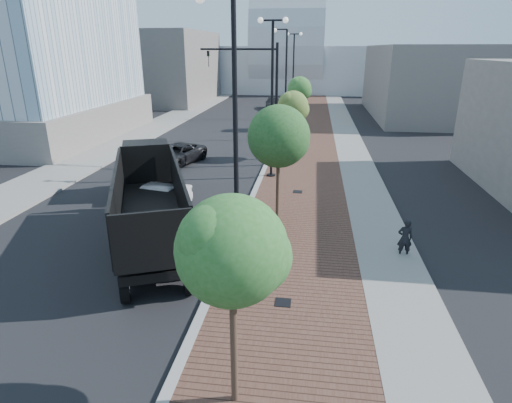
# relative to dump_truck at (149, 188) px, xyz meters

# --- Properties ---
(sidewalk) EXTENTS (7.00, 140.00, 0.12)m
(sidewalk) POSITION_rel_dump_truck_xyz_m (8.06, 25.10, -1.32)
(sidewalk) COLOR #4C2D23
(sidewalk) RESTS_ON ground
(concrete_strip) EXTENTS (2.40, 140.00, 0.13)m
(concrete_strip) POSITION_rel_dump_truck_xyz_m (10.76, 25.10, -1.31)
(concrete_strip) COLOR slate
(concrete_strip) RESTS_ON ground
(curb) EXTENTS (0.30, 140.00, 0.14)m
(curb) POSITION_rel_dump_truck_xyz_m (4.56, 25.10, -1.31)
(curb) COLOR gray
(curb) RESTS_ON ground
(west_sidewalk) EXTENTS (4.00, 140.00, 0.12)m
(west_sidewalk) POSITION_rel_dump_truck_xyz_m (-8.44, 25.10, -1.32)
(west_sidewalk) COLOR slate
(west_sidewalk) RESTS_ON ground
(dump_truck) EXTENTS (7.25, 13.20, 3.26)m
(dump_truck) POSITION_rel_dump_truck_xyz_m (0.00, 0.00, 0.00)
(dump_truck) COLOR black
(dump_truck) RESTS_ON ground
(white_sedan) EXTENTS (2.44, 4.74, 1.49)m
(white_sedan) POSITION_rel_dump_truck_xyz_m (0.41, -0.33, -0.63)
(white_sedan) COLOR silver
(white_sedan) RESTS_ON ground
(dark_car_mid) EXTENTS (3.60, 5.37, 1.37)m
(dark_car_mid) POSITION_rel_dump_truck_xyz_m (-1.69, 9.56, -0.69)
(dark_car_mid) COLOR black
(dark_car_mid) RESTS_ON ground
(dark_car_far) EXTENTS (2.64, 5.38, 1.51)m
(dark_car_far) POSITION_rel_dump_truck_xyz_m (2.28, 38.82, -0.62)
(dark_car_far) COLOR black
(dark_car_far) RESTS_ON ground
(pedestrian) EXTENTS (0.59, 0.41, 1.57)m
(pedestrian) POSITION_rel_dump_truck_xyz_m (11.34, -2.90, -0.59)
(pedestrian) COLOR black
(pedestrian) RESTS_ON ground
(streetlight_1) EXTENTS (1.44, 0.56, 9.21)m
(streetlight_1) POSITION_rel_dump_truck_xyz_m (5.05, -4.90, 2.97)
(streetlight_1) COLOR black
(streetlight_1) RESTS_ON ground
(streetlight_2) EXTENTS (1.72, 0.56, 9.28)m
(streetlight_2) POSITION_rel_dump_truck_xyz_m (5.16, 7.10, 3.44)
(streetlight_2) COLOR black
(streetlight_2) RESTS_ON ground
(streetlight_3) EXTENTS (1.44, 0.56, 9.21)m
(streetlight_3) POSITION_rel_dump_truck_xyz_m (5.05, 19.10, 2.97)
(streetlight_3) COLOR black
(streetlight_3) RESTS_ON ground
(streetlight_4) EXTENTS (1.72, 0.56, 9.28)m
(streetlight_4) POSITION_rel_dump_truck_xyz_m (5.16, 31.10, 3.44)
(streetlight_4) COLOR black
(streetlight_4) RESTS_ON ground
(traffic_mast) EXTENTS (5.09, 0.20, 8.00)m
(traffic_mast) POSITION_rel_dump_truck_xyz_m (4.26, 10.10, 3.61)
(traffic_mast) COLOR black
(traffic_mast) RESTS_ON ground
(tree_0) EXTENTS (2.34, 2.28, 5.02)m
(tree_0) POSITION_rel_dump_truck_xyz_m (6.21, -10.87, 2.49)
(tree_0) COLOR #382619
(tree_0) RESTS_ON ground
(tree_1) EXTENTS (2.77, 2.77, 5.39)m
(tree_1) POSITION_rel_dump_truck_xyz_m (6.21, 0.13, 2.61)
(tree_1) COLOR #382619
(tree_1) RESTS_ON ground
(tree_2) EXTENTS (2.27, 2.20, 4.88)m
(tree_2) POSITION_rel_dump_truck_xyz_m (6.21, 12.13, 2.39)
(tree_2) COLOR #382619
(tree_2) RESTS_ON ground
(tree_3) EXTENTS (2.35, 2.30, 5.13)m
(tree_3) POSITION_rel_dump_truck_xyz_m (6.21, 24.13, 2.59)
(tree_3) COLOR #382619
(tree_3) RESTS_ON ground
(tower_podium) EXTENTS (19.00, 19.00, 3.00)m
(tower_podium) POSITION_rel_dump_truck_xyz_m (-19.44, 17.10, 0.12)
(tower_podium) COLOR slate
(tower_podium) RESTS_ON ground
(convention_center) EXTENTS (50.00, 30.00, 50.00)m
(convention_center) POSITION_rel_dump_truck_xyz_m (2.56, 70.10, 4.63)
(convention_center) COLOR #B3BABE
(convention_center) RESTS_ON ground
(commercial_block_nw) EXTENTS (14.00, 20.00, 10.00)m
(commercial_block_nw) POSITION_rel_dump_truck_xyz_m (-15.44, 45.10, 3.62)
(commercial_block_nw) COLOR #635E59
(commercial_block_nw) RESTS_ON ground
(commercial_block_ne) EXTENTS (12.00, 22.00, 8.00)m
(commercial_block_ne) POSITION_rel_dump_truck_xyz_m (20.56, 35.10, 2.62)
(commercial_block_ne) COLOR slate
(commercial_block_ne) RESTS_ON ground
(utility_cover_1) EXTENTS (0.50, 0.50, 0.02)m
(utility_cover_1) POSITION_rel_dump_truck_xyz_m (6.96, -6.90, -1.25)
(utility_cover_1) COLOR black
(utility_cover_1) RESTS_ON sidewalk
(utility_cover_2) EXTENTS (0.50, 0.50, 0.02)m
(utility_cover_2) POSITION_rel_dump_truck_xyz_m (6.96, 4.10, -1.25)
(utility_cover_2) COLOR black
(utility_cover_2) RESTS_ON sidewalk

